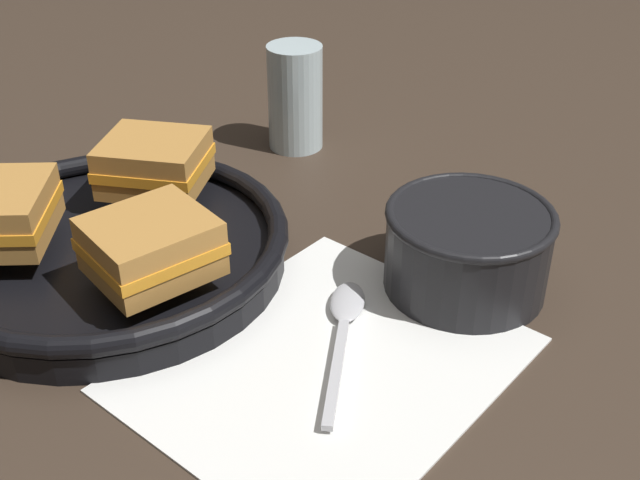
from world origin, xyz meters
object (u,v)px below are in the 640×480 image
at_px(soup_bowl, 468,245).
at_px(sandwich_near_left, 154,163).
at_px(skillet, 109,248).
at_px(drinking_glass, 295,97).
at_px(spoon, 345,319).
at_px(sandwich_far_left, 151,246).

bearing_deg(soup_bowl, sandwich_near_left, 105.18).
distance_m(skillet, sandwich_near_left, 0.09).
bearing_deg(sandwich_near_left, skillet, -164.80).
height_order(sandwich_near_left, drinking_glass, drinking_glass).
bearing_deg(spoon, sandwich_far_left, 90.30).
height_order(soup_bowl, skillet, soup_bowl).
bearing_deg(drinking_glass, sandwich_near_left, -179.74).
bearing_deg(skillet, spoon, -76.04).
relative_size(spoon, sandwich_far_left, 1.42).
bearing_deg(drinking_glass, spoon, -135.71).
relative_size(soup_bowl, drinking_glass, 1.19).
xyz_separation_m(skillet, drinking_glass, (0.30, 0.02, 0.04)).
distance_m(soup_bowl, sandwich_near_left, 0.30).
distance_m(sandwich_near_left, drinking_glass, 0.21).
height_order(sandwich_far_left, drinking_glass, drinking_glass).
height_order(soup_bowl, spoon, soup_bowl).
height_order(spoon, sandwich_near_left, sandwich_near_left).
height_order(skillet, drinking_glass, drinking_glass).
xyz_separation_m(spoon, skillet, (-0.05, 0.21, 0.01)).
bearing_deg(sandwich_far_left, spoon, -60.61).
height_order(spoon, skillet, skillet).
height_order(soup_bowl, sandwich_near_left, sandwich_near_left).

